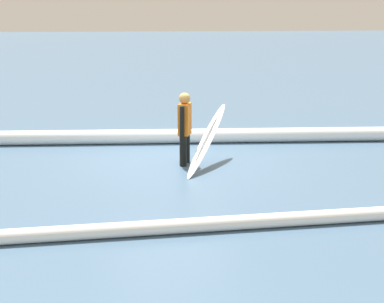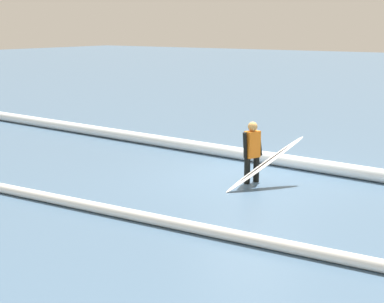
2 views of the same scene
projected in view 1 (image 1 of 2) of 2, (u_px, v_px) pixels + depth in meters
ground_plane at (171, 161)px, 11.67m from camera, size 133.89×133.89×0.00m
surfer at (185, 125)px, 11.22m from camera, size 0.30×0.60×1.42m
surfboard at (207, 139)px, 11.19m from camera, size 1.15×1.95×1.10m
wave_crest_foreground at (84, 137)px, 13.03m from camera, size 21.15×1.39×0.33m
wave_crest_midground at (137, 229)px, 7.78m from camera, size 18.86×1.42×0.21m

